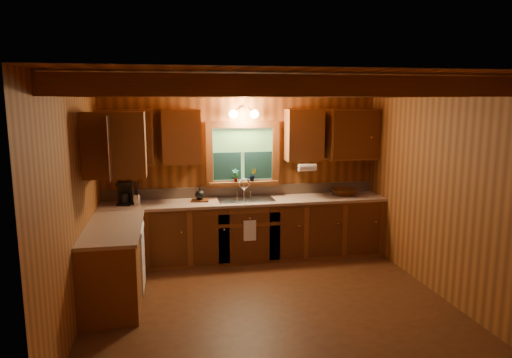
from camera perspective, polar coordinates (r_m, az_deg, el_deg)
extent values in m
plane|color=#4A2611|center=(5.68, 1.58, -14.93)|extent=(4.20, 4.20, 0.00)
plane|color=brown|center=(5.17, 1.72, 12.27)|extent=(4.20, 4.20, 0.00)
plane|color=brown|center=(7.11, -1.68, 1.09)|extent=(4.20, 0.00, 4.20)
plane|color=brown|center=(3.50, 8.49, -8.24)|extent=(4.20, 0.00, 4.20)
plane|color=brown|center=(5.24, -21.40, -2.75)|extent=(0.00, 3.80, 3.80)
plane|color=brown|center=(6.08, 21.36, -1.09)|extent=(0.00, 3.80, 3.80)
cube|color=brown|center=(4.00, 5.55, 11.36)|extent=(4.20, 0.14, 0.18)
cube|color=brown|center=(4.77, 2.78, 11.14)|extent=(4.20, 0.14, 0.18)
cube|color=brown|center=(5.55, 0.80, 10.96)|extent=(4.20, 0.14, 0.18)
cube|color=brown|center=(6.34, -0.70, 10.82)|extent=(4.20, 0.14, 0.18)
cube|color=brown|center=(7.00, -1.23, -6.35)|extent=(4.20, 0.62, 0.86)
cube|color=brown|center=(5.89, -17.01, -9.96)|extent=(0.62, 1.60, 0.86)
cube|color=tan|center=(6.89, -1.25, -2.75)|extent=(4.20, 0.66, 0.04)
cube|color=tan|center=(5.75, -17.14, -5.73)|extent=(0.64, 1.60, 0.04)
cube|color=tan|center=(7.15, -1.65, -1.46)|extent=(4.20, 0.02, 0.16)
cube|color=white|center=(6.05, -13.76, -9.27)|extent=(0.02, 0.60, 0.80)
cube|color=brown|center=(6.81, -15.78, 4.92)|extent=(0.78, 0.34, 0.78)
cube|color=brown|center=(6.79, -9.18, 5.15)|extent=(0.55, 0.34, 0.78)
cube|color=brown|center=(7.09, 5.91, 5.41)|extent=(0.55, 0.34, 0.78)
cube|color=brown|center=(7.35, 11.77, 5.42)|extent=(0.78, 0.34, 0.78)
cube|color=brown|center=(5.80, -18.89, 3.96)|extent=(0.34, 1.10, 0.78)
cube|color=brown|center=(7.00, -1.66, 6.71)|extent=(1.12, 0.08, 0.10)
cube|color=brown|center=(7.10, -1.62, -0.55)|extent=(1.12, 0.08, 0.10)
cube|color=brown|center=(6.97, -5.78, 2.95)|extent=(0.10, 0.08, 0.80)
cube|color=brown|center=(7.14, 2.41, 3.14)|extent=(0.10, 0.08, 0.80)
cube|color=#437E35|center=(7.07, -1.68, 3.09)|extent=(0.92, 0.01, 0.80)
cube|color=#113132|center=(7.04, -3.57, 1.59)|extent=(0.42, 0.02, 0.42)
cube|color=#113132|center=(7.11, 0.26, 1.70)|extent=(0.42, 0.02, 0.42)
cylinder|color=black|center=(7.04, -1.65, 3.22)|extent=(0.92, 0.01, 0.01)
cube|color=brown|center=(7.06, -1.57, -0.45)|extent=(1.06, 0.14, 0.04)
cylinder|color=black|center=(6.99, -1.67, 8.60)|extent=(0.08, 0.03, 0.08)
cylinder|color=black|center=(6.91, -2.41, 8.58)|extent=(0.09, 0.17, 0.08)
cylinder|color=black|center=(6.95, -0.76, 8.59)|extent=(0.09, 0.17, 0.08)
sphere|color=#FFE0A5|center=(6.85, -2.83, 7.98)|extent=(0.13, 0.13, 0.13)
sphere|color=#FFE0A5|center=(6.90, -0.18, 8.00)|extent=(0.13, 0.13, 0.13)
cylinder|color=white|center=(6.95, 6.32, 1.42)|extent=(0.27, 0.11, 0.11)
cube|color=white|center=(6.67, -0.76, -6.37)|extent=(0.18, 0.01, 0.30)
cube|color=silver|center=(6.89, -1.26, -2.53)|extent=(0.82, 0.48, 0.02)
cube|color=#262628|center=(6.88, -2.82, -3.12)|extent=(0.34, 0.40, 0.14)
cube|color=#262628|center=(6.94, 0.29, -2.99)|extent=(0.34, 0.40, 0.14)
cylinder|color=silver|center=(7.04, -1.51, -1.39)|extent=(0.04, 0.04, 0.22)
torus|color=silver|center=(6.96, -1.43, -0.59)|extent=(0.16, 0.02, 0.16)
cube|color=black|center=(6.84, -15.83, -2.91)|extent=(0.18, 0.22, 0.03)
cube|color=black|center=(6.88, -15.84, -1.50)|extent=(0.18, 0.08, 0.31)
cube|color=black|center=(6.76, -15.96, -0.55)|extent=(0.18, 0.20, 0.04)
cylinder|color=black|center=(6.79, -15.88, -2.26)|extent=(0.11, 0.11, 0.13)
cylinder|color=silver|center=(6.78, -14.53, -2.45)|extent=(0.12, 0.12, 0.15)
cylinder|color=black|center=(6.74, -14.73, -1.18)|extent=(0.03, 0.04, 0.22)
cylinder|color=black|center=(6.75, -14.59, -1.16)|extent=(0.01, 0.01, 0.22)
cylinder|color=black|center=(6.76, -14.44, -1.14)|extent=(0.03, 0.04, 0.22)
cylinder|color=black|center=(6.76, -14.34, -1.12)|extent=(0.04, 0.06, 0.22)
cube|color=#4E2710|center=(6.85, -6.90, -2.62)|extent=(0.28, 0.22, 0.02)
sphere|color=black|center=(6.83, -6.92, -1.95)|extent=(0.14, 0.14, 0.14)
cylinder|color=black|center=(6.81, -6.93, -1.22)|extent=(0.02, 0.02, 0.04)
imported|color=#48230C|center=(7.34, 10.76, -1.58)|extent=(0.46, 0.46, 0.10)
imported|color=#4E2710|center=(7.01, -2.54, 0.47)|extent=(0.11, 0.07, 0.20)
imported|color=#4E2710|center=(7.06, -0.42, 0.52)|extent=(0.11, 0.09, 0.20)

